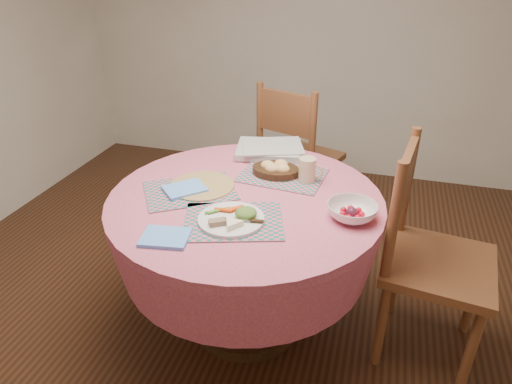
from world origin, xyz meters
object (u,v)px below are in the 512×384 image
at_px(chair_back, 296,155).
at_px(bread_bowl, 276,169).
at_px(latte_mug, 308,170).
at_px(dinner_plate, 232,218).
at_px(fruit_bowl, 352,212).
at_px(dining_table, 246,233).
at_px(chair_right, 427,253).
at_px(wicker_trivet, 202,186).

height_order(chair_back, bread_bowl, chair_back).
height_order(bread_bowl, latte_mug, latte_mug).
xyz_separation_m(chair_back, latte_mug, (0.21, -0.81, 0.29)).
bearing_deg(dinner_plate, latte_mug, 63.53).
height_order(dinner_plate, latte_mug, latte_mug).
height_order(chair_back, fruit_bowl, chair_back).
relative_size(dining_table, latte_mug, 10.60).
bearing_deg(chair_right, chair_back, 48.17).
distance_m(wicker_trivet, dinner_plate, 0.35).
xyz_separation_m(dinner_plate, bread_bowl, (0.06, 0.48, 0.01)).
height_order(chair_right, chair_back, chair_right).
bearing_deg(bread_bowl, dinner_plate, -97.42).
bearing_deg(wicker_trivet, dining_table, -7.59).
bearing_deg(latte_mug, fruit_bowl, -49.75).
distance_m(dinner_plate, latte_mug, 0.51).
height_order(bread_bowl, fruit_bowl, bread_bowl).
bearing_deg(dining_table, chair_right, 6.22).
bearing_deg(fruit_bowl, bread_bowl, 142.57).
bearing_deg(chair_back, dinner_plate, 108.94).
bearing_deg(bread_bowl, fruit_bowl, -37.43).
height_order(chair_back, wicker_trivet, chair_back).
relative_size(dining_table, bread_bowl, 5.39).
distance_m(chair_right, latte_mug, 0.65).
height_order(dining_table, bread_bowl, bread_bowl).
xyz_separation_m(chair_right, chair_back, (-0.79, 0.94, -0.01)).
distance_m(chair_back, fruit_bowl, 1.20).
xyz_separation_m(bread_bowl, latte_mug, (0.16, -0.03, 0.03)).
xyz_separation_m(chair_back, fruit_bowl, (0.45, -1.08, 0.25)).
height_order(dining_table, dinner_plate, dinner_plate).
bearing_deg(dinner_plate, fruit_bowl, 20.45).
bearing_deg(chair_back, chair_right, 149.50).
distance_m(chair_right, chair_back, 1.23).
xyz_separation_m(dining_table, chair_right, (0.82, 0.09, -0.01)).
bearing_deg(latte_mug, dining_table, -137.20).
relative_size(chair_back, bread_bowl, 4.40).
height_order(chair_back, latte_mug, chair_back).
distance_m(dining_table, latte_mug, 0.42).
bearing_deg(latte_mug, wicker_trivet, -157.25).
distance_m(dinner_plate, bread_bowl, 0.48).
bearing_deg(bread_bowl, latte_mug, -9.13).
bearing_deg(fruit_bowl, dining_table, 173.29).
distance_m(chair_right, wicker_trivet, 1.06).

